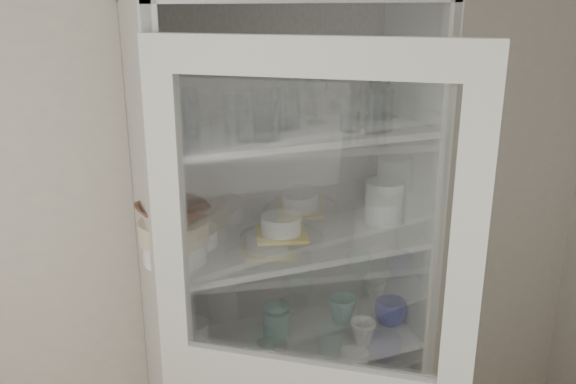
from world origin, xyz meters
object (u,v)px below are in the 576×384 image
object	(u,v)px
mug_teal	(342,310)
teal_jar	(277,320)
goblet_2	(316,97)
white_ramekin	(281,224)
cream_bowl	(174,231)
plate_stack_front	(175,251)
mug_blue	(390,312)
plate_stack_back	(189,237)
terracotta_bowl	(173,212)
glass_platter	(281,238)
grey_bowl_stack	(384,201)
pantry_cabinet	(282,311)
goblet_1	(288,101)
goblet_3	(379,92)
goblet_0	(189,107)
white_canister	(193,340)
yellow_trivet	(281,234)
measuring_cups	(269,347)
mug_white	(363,332)

from	to	relation	value
mug_teal	teal_jar	xyz separation A→B (m)	(-0.27, 0.01, 0.01)
goblet_2	white_ramekin	world-z (taller)	goblet_2
cream_bowl	white_ramekin	size ratio (longest dim) A/B	1.58
plate_stack_front	mug_blue	world-z (taller)	plate_stack_front
plate_stack_back	terracotta_bowl	world-z (taller)	terracotta_bowl
glass_platter	grey_bowl_stack	size ratio (longest dim) A/B	1.87
mug_teal	pantry_cabinet	bearing A→B (deg)	149.85
plate_stack_front	cream_bowl	bearing A→B (deg)	180.00
goblet_1	glass_platter	xyz separation A→B (m)	(-0.05, -0.06, -0.48)
goblet_3	mug_teal	size ratio (longest dim) A/B	1.54
goblet_0	plate_stack_front	distance (m)	0.48
glass_platter	goblet_3	bearing A→B (deg)	13.33
goblet_1	cream_bowl	world-z (taller)	goblet_1
cream_bowl	teal_jar	world-z (taller)	cream_bowl
grey_bowl_stack	teal_jar	xyz separation A→B (m)	(-0.44, 0.00, -0.42)
white_ramekin	white_canister	xyz separation A→B (m)	(-0.34, 0.01, -0.39)
goblet_1	teal_jar	bearing A→B (deg)	-151.32
terracotta_bowl	pantry_cabinet	bearing A→B (deg)	12.73
terracotta_bowl	white_ramekin	world-z (taller)	terracotta_bowl
glass_platter	teal_jar	size ratio (longest dim) A/B	2.47
terracotta_bowl	yellow_trivet	distance (m)	0.41
pantry_cabinet	goblet_2	world-z (taller)	pantry_cabinet
plate_stack_back	mug_blue	world-z (taller)	plate_stack_back
cream_bowl	glass_platter	distance (m)	0.40
mug_blue	pantry_cabinet	bearing A→B (deg)	157.29
cream_bowl	measuring_cups	xyz separation A→B (m)	(0.31, -0.03, -0.49)
plate_stack_back	yellow_trivet	size ratio (longest dim) A/B	1.15
goblet_2	measuring_cups	xyz separation A→B (m)	(-0.23, -0.13, -0.87)
terracotta_bowl	grey_bowl_stack	size ratio (longest dim) A/B	1.40
goblet_2	measuring_cups	bearing A→B (deg)	-150.81
yellow_trivet	goblet_2	bearing A→B (deg)	22.68
glass_platter	white_canister	size ratio (longest dim) A/B	2.20
plate_stack_front	mug_white	world-z (taller)	plate_stack_front
teal_jar	measuring_cups	world-z (taller)	teal_jar
pantry_cabinet	mug_teal	xyz separation A→B (m)	(0.24, -0.03, -0.03)
white_ramekin	teal_jar	distance (m)	0.40
cream_bowl	yellow_trivet	distance (m)	0.40
yellow_trivet	white_ramekin	xyz separation A→B (m)	(0.00, 0.00, 0.04)
goblet_1	goblet_2	world-z (taller)	goblet_2
pantry_cabinet	plate_stack_front	bearing A→B (deg)	-167.27
terracotta_bowl	mug_blue	world-z (taller)	terracotta_bowl
cream_bowl	white_canister	world-z (taller)	cream_bowl
goblet_2	mug_blue	distance (m)	0.89
glass_platter	white_canister	bearing A→B (deg)	178.98
mug_blue	cream_bowl	bearing A→B (deg)	171.58
goblet_3	terracotta_bowl	distance (m)	0.89
yellow_trivet	grey_bowl_stack	bearing A→B (deg)	3.89
pantry_cabinet	goblet_2	size ratio (longest dim) A/B	11.51
goblet_0	white_ramekin	xyz separation A→B (m)	(0.28, -0.11, -0.42)
grey_bowl_stack	mug_white	xyz separation A→B (m)	(-0.17, -0.17, -0.43)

